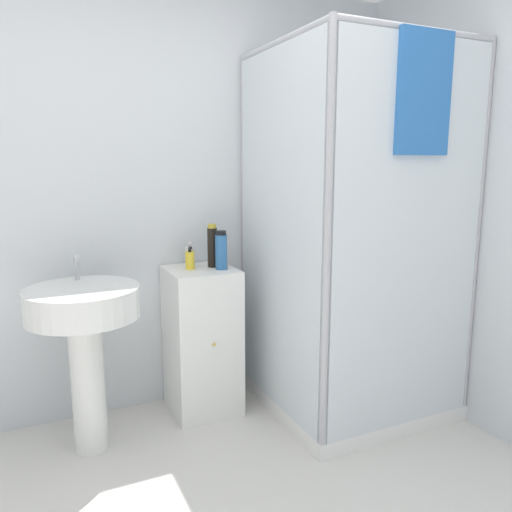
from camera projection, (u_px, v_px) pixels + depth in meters
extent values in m
cube|color=silver|center=(129.00, 200.00, 2.86)|extent=(6.40, 0.06, 2.50)
cube|color=white|center=(346.00, 394.00, 3.10)|extent=(0.99, 0.99, 0.09)
cylinder|color=#B2B2B7|center=(367.00, 223.00, 3.54)|extent=(0.04, 0.04, 2.09)
cylinder|color=#B2B2B7|center=(244.00, 230.00, 3.14)|extent=(0.04, 0.04, 2.09)
cylinder|color=#B2B2B7|center=(476.00, 241.00, 2.69)|extent=(0.04, 0.04, 2.09)
cylinder|color=#B2B2B7|center=(327.00, 255.00, 2.30)|extent=(0.04, 0.04, 2.09)
cylinder|color=#B2B2B7|center=(420.00, 29.00, 2.31)|extent=(0.95, 0.04, 0.04)
cylinder|color=#B2B2B7|center=(312.00, 65.00, 3.15)|extent=(0.95, 0.04, 0.04)
cylinder|color=#B2B2B7|center=(281.00, 41.00, 2.53)|extent=(0.04, 0.95, 0.04)
cylinder|color=#B2B2B7|center=(424.00, 58.00, 2.93)|extent=(0.04, 0.95, 0.04)
cube|color=silver|center=(409.00, 243.00, 2.48)|extent=(0.91, 0.01, 1.96)
cube|color=silver|center=(277.00, 236.00, 2.71)|extent=(0.01, 0.91, 1.96)
cylinder|color=#B7BABF|center=(344.00, 250.00, 3.42)|extent=(0.02, 0.02, 1.57)
cylinder|color=#B7BABF|center=(353.00, 129.00, 3.23)|extent=(0.07, 0.07, 0.04)
cube|color=#2D6BB7|center=(424.00, 93.00, 2.34)|extent=(0.31, 0.03, 0.57)
cube|color=white|center=(202.00, 340.00, 2.94)|extent=(0.38, 0.40, 0.86)
sphere|color=gold|center=(214.00, 345.00, 2.75)|extent=(0.02, 0.02, 0.02)
cylinder|color=white|center=(88.00, 385.00, 2.53)|extent=(0.17, 0.17, 0.71)
cylinder|color=white|center=(83.00, 303.00, 2.45)|extent=(0.55, 0.55, 0.15)
cylinder|color=#B7BABF|center=(77.00, 267.00, 2.59)|extent=(0.02, 0.02, 0.13)
cube|color=#B7BABF|center=(77.00, 258.00, 2.55)|extent=(0.02, 0.07, 0.02)
cylinder|color=yellow|center=(190.00, 261.00, 2.84)|extent=(0.05, 0.05, 0.10)
cylinder|color=black|center=(190.00, 250.00, 2.83)|extent=(0.02, 0.02, 0.02)
cube|color=black|center=(190.00, 248.00, 2.82)|extent=(0.01, 0.03, 0.01)
cylinder|color=black|center=(212.00, 248.00, 2.90)|extent=(0.06, 0.06, 0.23)
cylinder|color=gold|center=(212.00, 226.00, 2.87)|extent=(0.05, 0.05, 0.02)
cylinder|color=#2D66A3|center=(221.00, 252.00, 2.83)|extent=(0.07, 0.07, 0.20)
cylinder|color=black|center=(221.00, 233.00, 2.81)|extent=(0.06, 0.06, 0.02)
cylinder|color=white|center=(190.00, 256.00, 2.93)|extent=(0.05, 0.05, 0.11)
cylinder|color=silver|center=(190.00, 245.00, 2.92)|extent=(0.02, 0.02, 0.02)
cube|color=silver|center=(190.00, 243.00, 2.91)|extent=(0.01, 0.03, 0.01)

